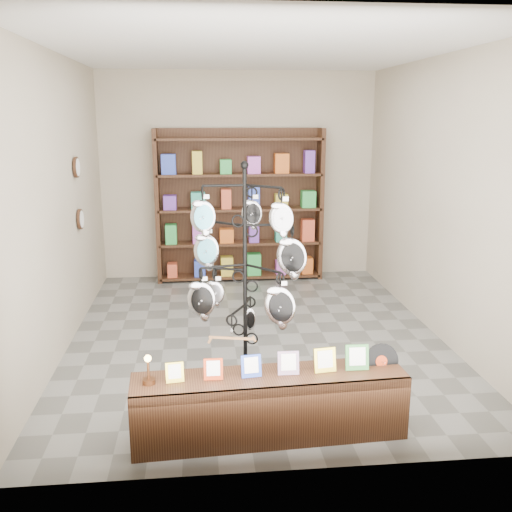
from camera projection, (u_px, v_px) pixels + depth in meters
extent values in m
plane|color=slate|center=(255.00, 335.00, 6.34)|extent=(5.00, 5.00, 0.00)
plane|color=#B4A991|center=(238.00, 176.00, 8.39)|extent=(4.00, 0.00, 4.00)
plane|color=#B4A991|center=(295.00, 259.00, 3.56)|extent=(4.00, 0.00, 4.00)
plane|color=#B4A991|center=(60.00, 204.00, 5.78)|extent=(0.00, 5.00, 5.00)
plane|color=#B4A991|center=(439.00, 198.00, 6.17)|extent=(0.00, 5.00, 5.00)
plane|color=white|center=(255.00, 50.00, 5.62)|extent=(5.00, 5.00, 0.00)
cylinder|color=black|center=(246.00, 392.00, 4.99)|extent=(0.52, 0.52, 0.03)
cylinder|color=black|center=(245.00, 286.00, 4.76)|extent=(0.04, 0.04, 1.97)
sphere|color=black|center=(244.00, 165.00, 4.52)|extent=(0.07, 0.07, 0.07)
ellipsoid|color=silver|center=(250.00, 319.00, 5.04)|extent=(0.11, 0.06, 0.21)
cube|color=#B4764B|center=(232.00, 338.00, 4.59)|extent=(0.37, 0.10, 0.04)
cube|color=black|center=(270.00, 406.00, 4.28)|extent=(2.06, 0.53, 0.50)
cube|color=yellow|center=(175.00, 372.00, 4.10)|extent=(0.13, 0.06, 0.15)
cube|color=#AA2D0D|center=(213.00, 369.00, 4.14)|extent=(0.14, 0.06, 0.16)
cube|color=#263FA5|center=(251.00, 366.00, 4.18)|extent=(0.15, 0.06, 0.17)
cube|color=#E54C33|center=(288.00, 363.00, 4.22)|extent=(0.16, 0.06, 0.18)
cube|color=yellow|center=(325.00, 360.00, 4.26)|extent=(0.17, 0.07, 0.19)
cube|color=#337233|center=(357.00, 357.00, 4.30)|extent=(0.18, 0.07, 0.19)
cylinder|color=black|center=(381.00, 361.00, 4.39)|extent=(0.28, 0.08, 0.27)
cylinder|color=#AA2D0D|center=(381.00, 361.00, 4.39)|extent=(0.09, 0.03, 0.09)
cylinder|color=#4F2C16|center=(149.00, 381.00, 4.09)|extent=(0.09, 0.09, 0.04)
cylinder|color=#4F2C16|center=(148.00, 370.00, 4.07)|extent=(0.02, 0.02, 0.13)
sphere|color=#FFBF59|center=(148.00, 358.00, 4.04)|extent=(0.05, 0.05, 0.05)
cube|color=black|center=(239.00, 204.00, 8.43)|extent=(2.40, 0.04, 2.20)
cube|color=black|center=(158.00, 207.00, 8.16)|extent=(0.06, 0.36, 2.20)
cube|color=black|center=(320.00, 204.00, 8.39)|extent=(0.06, 0.36, 2.20)
cube|color=black|center=(240.00, 275.00, 8.53)|extent=(2.36, 0.36, 0.04)
cube|color=black|center=(240.00, 242.00, 8.41)|extent=(2.36, 0.36, 0.03)
cube|color=black|center=(240.00, 209.00, 8.29)|extent=(2.36, 0.36, 0.04)
cube|color=black|center=(240.00, 174.00, 8.17)|extent=(2.36, 0.36, 0.04)
cube|color=black|center=(239.00, 139.00, 8.05)|extent=(2.36, 0.36, 0.04)
cylinder|color=black|center=(76.00, 167.00, 6.49)|extent=(0.03, 0.24, 0.24)
cylinder|color=black|center=(80.00, 219.00, 6.63)|extent=(0.03, 0.24, 0.24)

